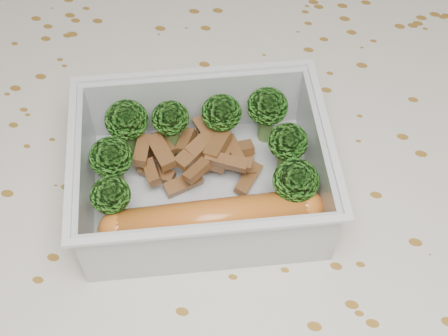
# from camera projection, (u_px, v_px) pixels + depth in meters

# --- Properties ---
(dining_table) EXTENTS (1.40, 0.90, 0.75)m
(dining_table) POSITION_uv_depth(u_px,v_px,m) (226.00, 255.00, 0.54)
(dining_table) COLOR brown
(dining_table) RESTS_ON ground
(tablecloth) EXTENTS (1.46, 0.96, 0.19)m
(tablecloth) POSITION_uv_depth(u_px,v_px,m) (227.00, 225.00, 0.49)
(tablecloth) COLOR beige
(tablecloth) RESTS_ON dining_table
(lunch_container) EXTENTS (0.21, 0.19, 0.06)m
(lunch_container) POSITION_uv_depth(u_px,v_px,m) (202.00, 177.00, 0.45)
(lunch_container) COLOR silver
(lunch_container) RESTS_ON tablecloth
(broccoli_florets) EXTENTS (0.16, 0.13, 0.05)m
(broccoli_florets) POSITION_uv_depth(u_px,v_px,m) (201.00, 143.00, 0.45)
(broccoli_florets) COLOR #608C3F
(broccoli_florets) RESTS_ON lunch_container
(meat_pile) EXTENTS (0.09, 0.07, 0.03)m
(meat_pile) POSITION_uv_depth(u_px,v_px,m) (199.00, 156.00, 0.46)
(meat_pile) COLOR brown
(meat_pile) RESTS_ON lunch_container
(sausage) EXTENTS (0.15, 0.08, 0.03)m
(sausage) POSITION_uv_depth(u_px,v_px,m) (213.00, 219.00, 0.43)
(sausage) COLOR #C16321
(sausage) RESTS_ON lunch_container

